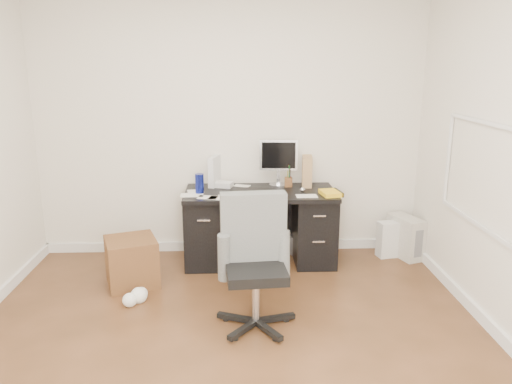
% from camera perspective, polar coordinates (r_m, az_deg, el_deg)
% --- Properties ---
extents(ground, '(4.00, 4.00, 0.00)m').
position_cam_1_polar(ground, '(3.74, -3.08, -17.68)').
color(ground, '#442A16').
rests_on(ground, ground).
extents(room_shell, '(4.02, 4.02, 2.71)m').
position_cam_1_polar(room_shell, '(3.21, -2.89, 8.51)').
color(room_shell, white).
rests_on(room_shell, ground).
extents(desk, '(1.50, 0.70, 0.75)m').
position_cam_1_polar(desk, '(5.08, 0.48, -3.72)').
color(desk, black).
rests_on(desk, ground).
extents(loose_papers, '(1.10, 0.60, 0.00)m').
position_cam_1_polar(loose_papers, '(4.92, -1.81, -0.06)').
color(loose_papers, white).
rests_on(loose_papers, desk).
extents(lcd_monitor, '(0.41, 0.25, 0.49)m').
position_cam_1_polar(lcd_monitor, '(5.14, 2.59, 3.38)').
color(lcd_monitor, silver).
rests_on(lcd_monitor, desk).
extents(keyboard, '(0.50, 0.22, 0.03)m').
position_cam_1_polar(keyboard, '(4.93, 0.44, 0.13)').
color(keyboard, black).
rests_on(keyboard, desk).
extents(computer_mouse, '(0.05, 0.05, 0.05)m').
position_cam_1_polar(computer_mouse, '(4.95, 5.32, 0.27)').
color(computer_mouse, silver).
rests_on(computer_mouse, desk).
extents(travel_mug, '(0.09, 0.09, 0.19)m').
position_cam_1_polar(travel_mug, '(4.91, -6.47, 0.97)').
color(travel_mug, navy).
rests_on(travel_mug, desk).
extents(white_binder, '(0.19, 0.29, 0.31)m').
position_cam_1_polar(white_binder, '(5.19, -4.74, 2.43)').
color(white_binder, silver).
rests_on(white_binder, desk).
extents(magazine_file, '(0.16, 0.28, 0.31)m').
position_cam_1_polar(magazine_file, '(5.20, 5.85, 2.40)').
color(magazine_file, '#A87D51').
rests_on(magazine_file, desk).
extents(pen_cup, '(0.10, 0.10, 0.23)m').
position_cam_1_polar(pen_cup, '(5.15, 3.74, 1.86)').
color(pen_cup, '#593019').
rests_on(pen_cup, desk).
extents(yellow_book, '(0.21, 0.25, 0.04)m').
position_cam_1_polar(yellow_book, '(4.88, 8.53, -0.11)').
color(yellow_book, yellow).
rests_on(yellow_book, desk).
extents(paper_remote, '(0.36, 0.34, 0.02)m').
position_cam_1_polar(paper_remote, '(4.69, 0.46, -0.67)').
color(paper_remote, white).
rests_on(paper_remote, desk).
extents(office_chair, '(0.63, 0.63, 1.03)m').
position_cam_1_polar(office_chair, '(3.81, -0.02, -8.27)').
color(office_chair, '#4E504E').
rests_on(office_chair, ground).
extents(pc_tower, '(0.32, 0.47, 0.43)m').
position_cam_1_polar(pc_tower, '(5.50, 16.69, -4.91)').
color(pc_tower, '#B4AFA3').
rests_on(pc_tower, ground).
extents(shopping_bag, '(0.32, 0.25, 0.38)m').
position_cam_1_polar(shopping_bag, '(5.47, 15.17, -5.21)').
color(shopping_bag, silver).
rests_on(shopping_bag, ground).
extents(wicker_basket, '(0.56, 0.56, 0.44)m').
position_cam_1_polar(wicker_basket, '(4.77, -14.01, -7.73)').
color(wicker_basket, '#4B2E16').
rests_on(wicker_basket, ground).
extents(desk_printer, '(0.42, 0.38, 0.20)m').
position_cam_1_polar(desk_printer, '(5.37, 5.98, -6.12)').
color(desk_printer, slate).
rests_on(desk_printer, ground).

